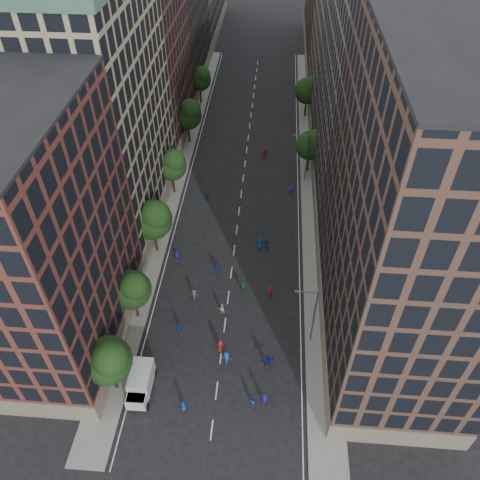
{
  "coord_description": "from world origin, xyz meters",
  "views": [
    {
      "loc": [
        4.68,
        -21.68,
        48.1
      ],
      "look_at": [
        0.85,
        27.1,
        2.0
      ],
      "focal_mm": 35.0,
      "sensor_mm": 36.0,
      "label": 1
    }
  ],
  "objects_px": {
    "streetlamp_near": "(312,314)",
    "skater_0": "(184,406)",
    "skater_1": "(264,399)",
    "cargo_van": "(140,383)",
    "skater_2": "(252,401)",
    "streetlamp_far": "(306,156)"
  },
  "relations": [
    {
      "from": "cargo_van",
      "to": "skater_2",
      "type": "height_order",
      "value": "cargo_van"
    },
    {
      "from": "skater_0",
      "to": "skater_2",
      "type": "height_order",
      "value": "skater_0"
    },
    {
      "from": "cargo_van",
      "to": "skater_2",
      "type": "relative_size",
      "value": 3.41
    },
    {
      "from": "streetlamp_near",
      "to": "skater_0",
      "type": "height_order",
      "value": "streetlamp_near"
    },
    {
      "from": "cargo_van",
      "to": "skater_0",
      "type": "height_order",
      "value": "cargo_van"
    },
    {
      "from": "skater_0",
      "to": "skater_2",
      "type": "distance_m",
      "value": 7.44
    },
    {
      "from": "skater_0",
      "to": "skater_1",
      "type": "relative_size",
      "value": 0.84
    },
    {
      "from": "cargo_van",
      "to": "skater_0",
      "type": "xyz_separation_m",
      "value": [
        5.06,
        -2.01,
        -0.67
      ]
    },
    {
      "from": "skater_0",
      "to": "skater_1",
      "type": "distance_m",
      "value": 8.73
    },
    {
      "from": "skater_2",
      "to": "streetlamp_far",
      "type": "bearing_deg",
      "value": -110.8
    },
    {
      "from": "streetlamp_near",
      "to": "streetlamp_far",
      "type": "relative_size",
      "value": 1.0
    },
    {
      "from": "streetlamp_far",
      "to": "skater_0",
      "type": "distance_m",
      "value": 45.35
    },
    {
      "from": "skater_0",
      "to": "skater_1",
      "type": "xyz_separation_m",
      "value": [
        8.61,
        1.41,
        0.14
      ]
    },
    {
      "from": "skater_1",
      "to": "skater_2",
      "type": "distance_m",
      "value": 1.3
    },
    {
      "from": "streetlamp_near",
      "to": "skater_2",
      "type": "distance_m",
      "value": 11.68
    },
    {
      "from": "streetlamp_near",
      "to": "skater_2",
      "type": "xyz_separation_m",
      "value": [
        -6.28,
        -8.81,
        -4.41
      ]
    },
    {
      "from": "streetlamp_far",
      "to": "skater_2",
      "type": "height_order",
      "value": "streetlamp_far"
    },
    {
      "from": "streetlamp_far",
      "to": "cargo_van",
      "type": "distance_m",
      "value": 45.23
    },
    {
      "from": "skater_0",
      "to": "skater_1",
      "type": "height_order",
      "value": "skater_1"
    },
    {
      "from": "streetlamp_far",
      "to": "skater_1",
      "type": "relative_size",
      "value": 4.93
    },
    {
      "from": "skater_0",
      "to": "skater_1",
      "type": "bearing_deg",
      "value": -160.98
    },
    {
      "from": "streetlamp_near",
      "to": "cargo_van",
      "type": "bearing_deg",
      "value": -156.77
    }
  ]
}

